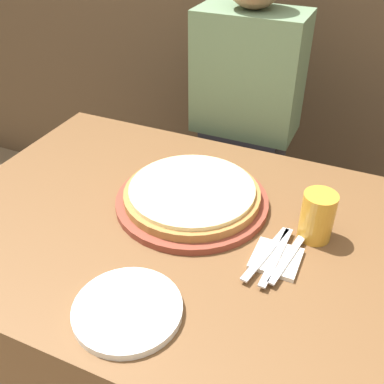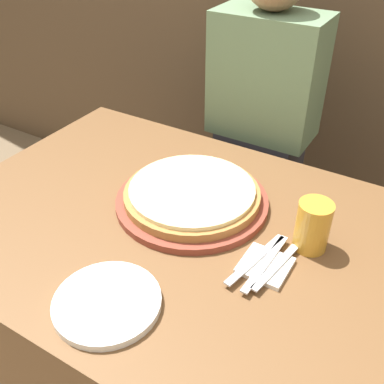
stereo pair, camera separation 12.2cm
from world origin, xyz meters
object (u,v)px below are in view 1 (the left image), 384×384
object	(u,v)px
spoon	(287,259)
pizza_on_board	(192,196)
diner_person	(243,140)
dinner_plate	(128,310)
fork	(266,253)
beer_glass	(318,215)
dinner_knife	(276,256)

from	to	relation	value
spoon	pizza_on_board	bearing A→B (deg)	157.37
diner_person	pizza_on_board	bearing A→B (deg)	-87.58
dinner_plate	fork	distance (m)	0.35
beer_glass	dinner_knife	size ratio (longest dim) A/B	0.59
dinner_plate	pizza_on_board	bearing A→B (deg)	94.53
beer_glass	diner_person	world-z (taller)	diner_person
beer_glass	dinner_knife	xyz separation A→B (m)	(-0.06, -0.12, -0.06)
dinner_plate	diner_person	bearing A→B (deg)	93.33
pizza_on_board	beer_glass	world-z (taller)	beer_glass
dinner_plate	diner_person	world-z (taller)	diner_person
spoon	diner_person	size ratio (longest dim) A/B	0.14
fork	spoon	size ratio (longest dim) A/B	1.17
pizza_on_board	spoon	distance (m)	0.32
dinner_knife	spoon	world-z (taller)	same
dinner_plate	spoon	size ratio (longest dim) A/B	1.25
beer_glass	dinner_plate	xyz separation A→B (m)	(-0.30, -0.40, -0.06)
beer_glass	spoon	world-z (taller)	beer_glass
dinner_knife	diner_person	world-z (taller)	diner_person
dinner_knife	beer_glass	bearing A→B (deg)	63.01
dinner_plate	fork	xyz separation A→B (m)	(0.22, 0.28, 0.01)
beer_glass	diner_person	size ratio (longest dim) A/B	0.10
beer_glass	dinner_plate	size ratio (longest dim) A/B	0.56
beer_glass	fork	bearing A→B (deg)	-125.44
beer_glass	diner_person	xyz separation A→B (m)	(-0.36, 0.53, -0.14)
dinner_plate	dinner_knife	distance (m)	0.37
pizza_on_board	dinner_plate	bearing A→B (deg)	-85.47
pizza_on_board	dinner_knife	xyz separation A→B (m)	(0.27, -0.12, -0.01)
pizza_on_board	dinner_knife	distance (m)	0.30
beer_glass	dinner_plate	bearing A→B (deg)	-127.24
pizza_on_board	dinner_plate	size ratio (longest dim) A/B	1.82
beer_glass	spoon	xyz separation A→B (m)	(-0.04, -0.12, -0.06)
pizza_on_board	diner_person	world-z (taller)	diner_person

